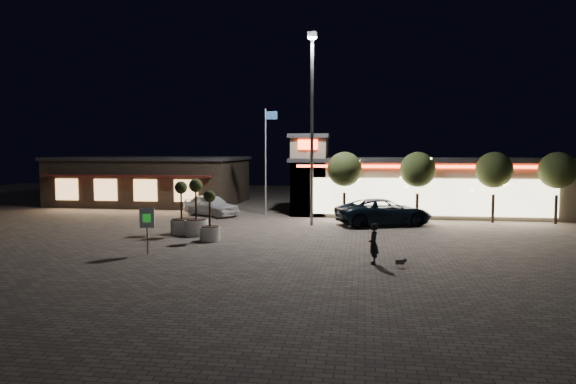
# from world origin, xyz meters

# --- Properties ---
(ground) EXTENTS (90.00, 90.00, 0.00)m
(ground) POSITION_xyz_m (0.00, 0.00, 0.00)
(ground) COLOR #6E6559
(ground) RESTS_ON ground
(retail_building) EXTENTS (20.40, 8.40, 6.10)m
(retail_building) POSITION_xyz_m (9.51, 15.82, 2.21)
(retail_building) COLOR gray
(retail_building) RESTS_ON ground
(restaurant_building) EXTENTS (16.40, 11.00, 4.30)m
(restaurant_building) POSITION_xyz_m (-14.00, 19.97, 2.16)
(restaurant_building) COLOR #382D23
(restaurant_building) RESTS_ON ground
(floodlight_pole) EXTENTS (0.60, 0.40, 12.38)m
(floodlight_pole) POSITION_xyz_m (2.00, 8.00, 7.02)
(floodlight_pole) COLOR gray
(floodlight_pole) RESTS_ON ground
(flagpole) EXTENTS (0.95, 0.10, 8.00)m
(flagpole) POSITION_xyz_m (-1.90, 13.00, 4.74)
(flagpole) COLOR white
(flagpole) RESTS_ON ground
(string_tree_a) EXTENTS (2.42, 2.42, 4.79)m
(string_tree_a) POSITION_xyz_m (4.00, 11.00, 3.56)
(string_tree_a) COLOR #332319
(string_tree_a) RESTS_ON ground
(string_tree_b) EXTENTS (2.42, 2.42, 4.79)m
(string_tree_b) POSITION_xyz_m (9.00, 11.00, 3.56)
(string_tree_b) COLOR #332319
(string_tree_b) RESTS_ON ground
(string_tree_c) EXTENTS (2.42, 2.42, 4.79)m
(string_tree_c) POSITION_xyz_m (14.00, 11.00, 3.56)
(string_tree_c) COLOR #332319
(string_tree_c) RESTS_ON ground
(string_tree_d) EXTENTS (2.42, 2.42, 4.79)m
(string_tree_d) POSITION_xyz_m (18.00, 11.00, 3.56)
(string_tree_d) COLOR #332319
(string_tree_d) RESTS_ON ground
(pickup_truck) EXTENTS (6.86, 4.88, 1.74)m
(pickup_truck) POSITION_xyz_m (6.66, 8.79, 0.87)
(pickup_truck) COLOR black
(pickup_truck) RESTS_ON ground
(white_sedan) EXTENTS (5.02, 4.03, 1.61)m
(white_sedan) POSITION_xyz_m (-5.94, 11.80, 0.80)
(white_sedan) COLOR white
(white_sedan) RESTS_ON ground
(pedestrian) EXTENTS (0.50, 0.69, 1.77)m
(pedestrian) POSITION_xyz_m (5.78, -3.02, 0.88)
(pedestrian) COLOR black
(pedestrian) RESTS_ON ground
(dog) EXTENTS (0.48, 0.22, 0.26)m
(dog) POSITION_xyz_m (6.93, -3.49, 0.25)
(dog) COLOR #59514C
(dog) RESTS_ON ground
(planter_left) EXTENTS (1.26, 1.26, 3.10)m
(planter_left) POSITION_xyz_m (-5.19, 3.45, 0.96)
(planter_left) COLOR silver
(planter_left) RESTS_ON ground
(planter_mid) EXTENTS (1.12, 1.12, 2.74)m
(planter_mid) POSITION_xyz_m (-2.87, 1.49, 0.85)
(planter_mid) COLOR silver
(planter_mid) RESTS_ON ground
(planter_right) EXTENTS (1.33, 1.33, 3.27)m
(planter_right) POSITION_xyz_m (-4.17, 3.06, 1.01)
(planter_right) COLOR silver
(planter_right) RESTS_ON ground
(valet_sign) EXTENTS (0.72, 0.13, 2.16)m
(valet_sign) POSITION_xyz_m (-4.77, -2.29, 1.51)
(valet_sign) COLOR gray
(valet_sign) RESTS_ON ground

